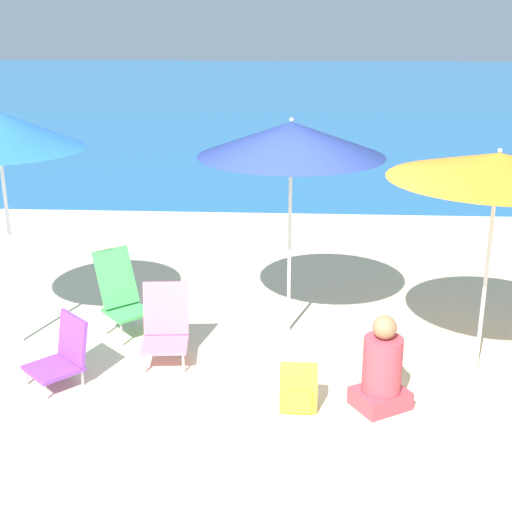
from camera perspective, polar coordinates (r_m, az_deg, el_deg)
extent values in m
plane|color=beige|center=(6.59, -0.34, -11.08)|extent=(60.00, 60.00, 0.00)
cube|color=#23669E|center=(32.04, 2.70, 13.06)|extent=(60.00, 40.00, 0.01)
cylinder|color=white|center=(6.93, 17.89, -1.82)|extent=(0.04, 0.04, 1.90)
cone|color=orange|center=(6.64, 18.82, 6.83)|extent=(1.95, 1.95, 0.23)
sphere|color=white|center=(6.62, 18.94, 7.99)|extent=(0.04, 0.04, 0.04)
cylinder|color=white|center=(7.62, -18.99, 0.49)|extent=(0.04, 0.04, 2.04)
cylinder|color=white|center=(7.47, 2.70, 0.72)|extent=(0.04, 0.04, 1.93)
cone|color=navy|center=(7.19, 2.84, 9.33)|extent=(1.90, 1.90, 0.34)
sphere|color=white|center=(7.17, 2.86, 10.84)|extent=(0.04, 0.04, 0.04)
cylinder|color=silver|center=(7.06, -17.89, -9.18)|extent=(0.02, 0.02, 0.16)
cylinder|color=silver|center=(6.76, -16.47, -10.37)|extent=(0.02, 0.02, 0.16)
cylinder|color=silver|center=(7.20, -15.22, -8.34)|extent=(0.02, 0.02, 0.16)
cylinder|color=silver|center=(6.90, -13.71, -9.47)|extent=(0.02, 0.02, 0.16)
cube|color=purple|center=(6.93, -15.90, -8.63)|extent=(0.62, 0.62, 0.04)
cube|color=purple|center=(6.92, -14.47, -6.36)|extent=(0.40, 0.39, 0.44)
cylinder|color=silver|center=(7.00, -8.96, -8.52)|extent=(0.02, 0.02, 0.20)
cylinder|color=silver|center=(6.96, -5.84, -8.54)|extent=(0.02, 0.02, 0.20)
cylinder|color=silver|center=(7.33, -8.60, -7.15)|extent=(0.02, 0.02, 0.20)
cylinder|color=silver|center=(7.30, -5.63, -7.16)|extent=(0.02, 0.02, 0.20)
cube|color=pink|center=(7.09, -7.30, -6.98)|extent=(0.48, 0.48, 0.04)
cube|color=pink|center=(7.18, -7.23, -4.16)|extent=(0.46, 0.18, 0.53)
cylinder|color=silver|center=(7.56, -10.70, -6.19)|extent=(0.02, 0.02, 0.26)
cylinder|color=silver|center=(7.70, -8.43, -5.56)|extent=(0.02, 0.02, 0.26)
cylinder|color=silver|center=(7.85, -11.93, -5.27)|extent=(0.02, 0.02, 0.26)
cylinder|color=silver|center=(7.99, -9.73, -4.69)|extent=(0.02, 0.02, 0.26)
cube|color=#47B756|center=(7.71, -10.26, -4.42)|extent=(0.59, 0.59, 0.04)
cube|color=#47B756|center=(7.77, -11.15, -1.67)|extent=(0.47, 0.46, 0.60)
cube|color=#BF3F4C|center=(6.48, 9.90, -11.14)|extent=(0.57, 0.55, 0.16)
cylinder|color=#BF3F4C|center=(6.32, 10.07, -8.56)|extent=(0.34, 0.34, 0.50)
sphere|color=#9E704C|center=(6.17, 10.25, -5.64)|extent=(0.21, 0.21, 0.21)
cube|color=yellow|center=(6.29, 3.42, -10.51)|extent=(0.32, 0.17, 0.42)
cube|color=yellow|center=(6.24, 3.40, -11.63)|extent=(0.23, 0.03, 0.19)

